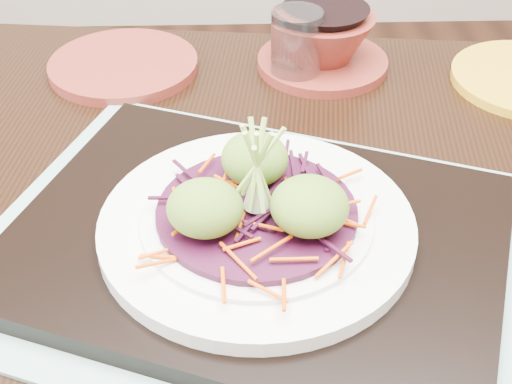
{
  "coord_description": "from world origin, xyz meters",
  "views": [
    {
      "loc": [
        -0.08,
        -0.51,
        1.16
      ],
      "look_at": [
        -0.07,
        -0.01,
        0.77
      ],
      "focal_mm": 50.0,
      "sensor_mm": 36.0,
      "label": 1
    }
  ],
  "objects_px": {
    "terracotta_side_plate": "(124,65)",
    "terracotta_bowl_set": "(323,45)",
    "water_glass": "(296,46)",
    "dining_table": "(282,275)",
    "white_plate": "(257,224)",
    "serving_tray": "(257,240)"
  },
  "relations": [
    {
      "from": "terracotta_bowl_set",
      "to": "serving_tray",
      "type": "bearing_deg",
      "value": -105.47
    },
    {
      "from": "serving_tray",
      "to": "water_glass",
      "type": "xyz_separation_m",
      "value": [
        0.06,
        0.32,
        0.03
      ]
    },
    {
      "from": "serving_tray",
      "to": "white_plate",
      "type": "bearing_deg",
      "value": -132.47
    },
    {
      "from": "terracotta_side_plate",
      "to": "serving_tray",
      "type": "bearing_deg",
      "value": -65.41
    },
    {
      "from": "white_plate",
      "to": "terracotta_bowl_set",
      "type": "height_order",
      "value": "terracotta_bowl_set"
    },
    {
      "from": "water_glass",
      "to": "white_plate",
      "type": "bearing_deg",
      "value": -100.51
    },
    {
      "from": "terracotta_bowl_set",
      "to": "water_glass",
      "type": "bearing_deg",
      "value": -141.17
    },
    {
      "from": "dining_table",
      "to": "white_plate",
      "type": "bearing_deg",
      "value": -107.73
    },
    {
      "from": "terracotta_side_plate",
      "to": "terracotta_bowl_set",
      "type": "xyz_separation_m",
      "value": [
        0.26,
        0.0,
        0.02
      ]
    },
    {
      "from": "dining_table",
      "to": "terracotta_bowl_set",
      "type": "relative_size",
      "value": 6.42
    },
    {
      "from": "serving_tray",
      "to": "water_glass",
      "type": "distance_m",
      "value": 0.33
    },
    {
      "from": "white_plate",
      "to": "serving_tray",
      "type": "bearing_deg",
      "value": 26.57
    },
    {
      "from": "white_plate",
      "to": "terracotta_side_plate",
      "type": "height_order",
      "value": "white_plate"
    },
    {
      "from": "white_plate",
      "to": "water_glass",
      "type": "height_order",
      "value": "water_glass"
    },
    {
      "from": "water_glass",
      "to": "terracotta_bowl_set",
      "type": "xyz_separation_m",
      "value": [
        0.04,
        0.03,
        -0.01
      ]
    },
    {
      "from": "dining_table",
      "to": "serving_tray",
      "type": "relative_size",
      "value": 2.86
    },
    {
      "from": "water_glass",
      "to": "terracotta_bowl_set",
      "type": "distance_m",
      "value": 0.05
    },
    {
      "from": "terracotta_bowl_set",
      "to": "white_plate",
      "type": "bearing_deg",
      "value": -105.47
    },
    {
      "from": "water_glass",
      "to": "terracotta_side_plate",
      "type": "bearing_deg",
      "value": 172.18
    },
    {
      "from": "dining_table",
      "to": "terracotta_side_plate",
      "type": "height_order",
      "value": "terracotta_side_plate"
    },
    {
      "from": "dining_table",
      "to": "terracotta_bowl_set",
      "type": "bearing_deg",
      "value": 83.47
    },
    {
      "from": "serving_tray",
      "to": "dining_table",
      "type": "bearing_deg",
      "value": 86.48
    }
  ]
}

